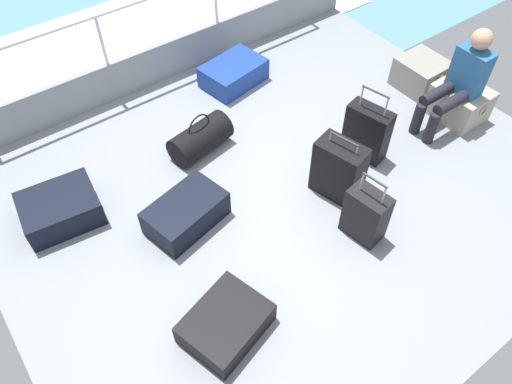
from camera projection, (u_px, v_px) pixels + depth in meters
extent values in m
cube|color=gray|center=(285.00, 189.00, 4.74)|extent=(4.40, 5.20, 0.06)
cube|color=gray|center=(168.00, 59.00, 5.68)|extent=(0.06, 5.20, 0.45)
cylinder|color=silver|center=(107.00, 60.00, 5.20)|extent=(0.04, 0.04, 1.00)
cylinder|color=silver|center=(217.00, 18.00, 5.74)|extent=(0.04, 0.04, 1.00)
cube|color=white|center=(122.00, 46.00, 6.85)|extent=(2.40, 7.28, 0.01)
cube|color=gray|center=(421.00, 74.00, 5.59)|extent=(0.49, 0.47, 0.34)
torus|color=tan|center=(405.00, 58.00, 5.67)|extent=(0.02, 0.12, 0.12)
torus|color=tan|center=(440.00, 80.00, 5.40)|extent=(0.02, 0.12, 0.12)
cube|color=#9E9989|center=(459.00, 102.00, 5.25)|extent=(0.54, 0.45, 0.36)
torus|color=tan|center=(441.00, 84.00, 5.34)|extent=(0.02, 0.12, 0.12)
torus|color=tan|center=(484.00, 111.00, 5.05)|extent=(0.02, 0.12, 0.12)
cube|color=#26598C|center=(469.00, 71.00, 4.91)|extent=(0.34, 0.20, 0.48)
sphere|color=tan|center=(482.00, 39.00, 4.64)|extent=(0.20, 0.20, 0.20)
cylinder|color=black|center=(451.00, 103.00, 4.90)|extent=(0.12, 0.40, 0.12)
cylinder|color=black|center=(431.00, 128.00, 4.99)|extent=(0.11, 0.11, 0.36)
cylinder|color=black|center=(437.00, 94.00, 4.99)|extent=(0.12, 0.40, 0.12)
cylinder|color=black|center=(418.00, 118.00, 5.08)|extent=(0.11, 0.11, 0.36)
cube|color=navy|center=(233.00, 73.00, 5.67)|extent=(0.59, 0.76, 0.25)
cube|color=silver|center=(255.00, 55.00, 5.78)|extent=(0.05, 0.01, 0.08)
cube|color=black|center=(186.00, 213.00, 4.34)|extent=(0.56, 0.77, 0.27)
cube|color=silver|center=(214.00, 189.00, 4.50)|extent=(0.05, 0.02, 0.08)
cube|color=black|center=(226.00, 323.00, 3.70)|extent=(0.64, 0.73, 0.21)
cube|color=white|center=(252.00, 292.00, 3.84)|extent=(0.05, 0.02, 0.08)
cube|color=black|center=(61.00, 209.00, 4.37)|extent=(0.60, 0.71, 0.26)
cube|color=silver|center=(96.00, 192.00, 4.45)|extent=(0.05, 0.01, 0.08)
cube|color=black|center=(366.00, 215.00, 4.18)|extent=(0.38, 0.27, 0.50)
cylinder|color=#A5A8AD|center=(362.00, 181.00, 3.97)|extent=(0.02, 0.02, 0.19)
cylinder|color=#A5A8AD|center=(384.00, 195.00, 3.87)|extent=(0.02, 0.02, 0.19)
cylinder|color=#2D2D2D|center=(375.00, 180.00, 3.85)|extent=(0.23, 0.05, 0.02)
cube|color=green|center=(374.00, 205.00, 4.20)|extent=(0.05, 0.01, 0.08)
cube|color=black|center=(339.00, 170.00, 4.46)|extent=(0.49, 0.36, 0.58)
cylinder|color=#A5A8AD|center=(330.00, 136.00, 4.26)|extent=(0.02, 0.02, 0.09)
cylinder|color=#A5A8AD|center=(357.00, 150.00, 4.15)|extent=(0.02, 0.02, 0.09)
cylinder|color=#2D2D2D|center=(344.00, 139.00, 4.17)|extent=(0.28, 0.09, 0.02)
cube|color=silver|center=(347.00, 157.00, 4.48)|extent=(0.05, 0.02, 0.08)
cube|color=black|center=(367.00, 132.00, 4.80)|extent=(0.46, 0.29, 0.56)
cylinder|color=#A5A8AD|center=(362.00, 95.00, 4.57)|extent=(0.02, 0.02, 0.21)
cylinder|color=#A5A8AD|center=(386.00, 107.00, 4.46)|extent=(0.02, 0.02, 0.21)
cylinder|color=#2D2D2D|center=(376.00, 92.00, 4.43)|extent=(0.27, 0.09, 0.02)
cube|color=green|center=(375.00, 117.00, 4.76)|extent=(0.05, 0.02, 0.08)
cylinder|color=black|center=(200.00, 139.00, 4.92)|extent=(0.42, 0.68, 0.31)
torus|color=black|center=(199.00, 126.00, 4.80)|extent=(0.06, 0.26, 0.26)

